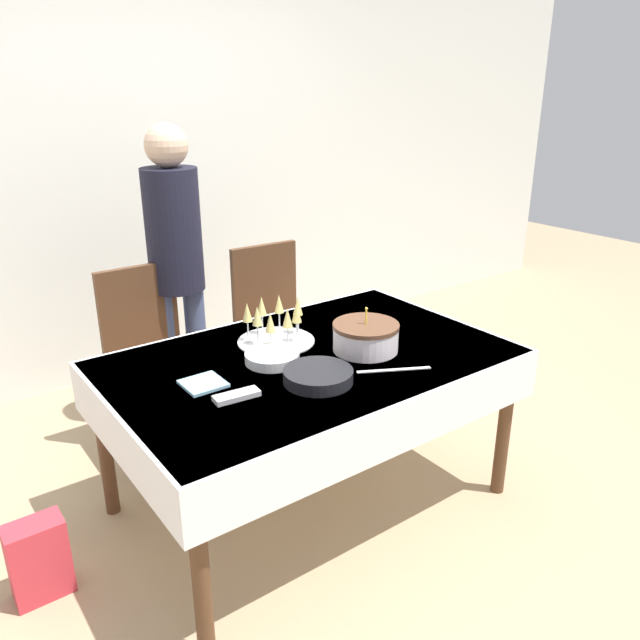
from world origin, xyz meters
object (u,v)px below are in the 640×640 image
object	(u,v)px
birthday_cake	(366,337)
person_standing	(175,254)
plate_stack_dessert	(272,357)
champagne_tray	(275,323)
dining_chair_far_right	(275,323)
gift_bag	(39,559)
plate_stack_main	(318,376)
dining_chair_far_left	(151,355)

from	to	relation	value
birthday_cake	person_standing	xyz separation A→B (m)	(-0.36, 1.08, 0.19)
plate_stack_dessert	person_standing	world-z (taller)	person_standing
champagne_tray	plate_stack_dessert	world-z (taller)	champagne_tray
dining_chair_far_right	birthday_cake	distance (m)	0.99
gift_bag	dining_chair_far_right	bearing A→B (deg)	25.68
dining_chair_far_right	person_standing	xyz separation A→B (m)	(-0.50, 0.14, 0.45)
birthday_cake	plate_stack_main	bearing A→B (deg)	-160.03
person_standing	gift_bag	bearing A→B (deg)	-139.15
champagne_tray	person_standing	distance (m)	0.80
person_standing	gift_bag	size ratio (longest dim) A/B	5.15
plate_stack_main	plate_stack_dessert	size ratio (longest dim) A/B	1.20
dining_chair_far_left	plate_stack_dessert	distance (m)	0.87
plate_stack_main	birthday_cake	bearing A→B (deg)	19.97
champagne_tray	person_standing	world-z (taller)	person_standing
dining_chair_far_right	plate_stack_main	xyz separation A→B (m)	(-0.48, -1.07, 0.23)
person_standing	champagne_tray	bearing A→B (deg)	-82.13
plate_stack_dessert	person_standing	size ratio (longest dim) A/B	0.14
dining_chair_far_left	person_standing	world-z (taller)	person_standing
birthday_cake	plate_stack_main	world-z (taller)	birthday_cake
birthday_cake	person_standing	distance (m)	1.16
plate_stack_dessert	person_standing	xyz separation A→B (m)	(0.02, 0.95, 0.23)
dining_chair_far_right	birthday_cake	xyz separation A→B (m)	(-0.14, -0.94, 0.26)
gift_bag	person_standing	bearing A→B (deg)	40.85
dining_chair_far_right	person_standing	size ratio (longest dim) A/B	0.59
champagne_tray	gift_bag	world-z (taller)	champagne_tray
plate_stack_main	gift_bag	bearing A→B (deg)	161.04
plate_stack_dessert	plate_stack_main	bearing A→B (deg)	-80.03
champagne_tray	plate_stack_main	xyz separation A→B (m)	(-0.08, -0.43, -0.06)
dining_chair_far_left	dining_chair_far_right	distance (m)	0.73
birthday_cake	gift_bag	world-z (taller)	birthday_cake
dining_chair_far_right	champagne_tray	world-z (taller)	dining_chair_far_right
dining_chair_far_left	person_standing	xyz separation A→B (m)	(0.23, 0.14, 0.45)
plate_stack_main	person_standing	distance (m)	1.23
dining_chair_far_left	gift_bag	bearing A→B (deg)	-136.58
dining_chair_far_left	gift_bag	world-z (taller)	dining_chair_far_left
dining_chair_far_left	plate_stack_main	distance (m)	1.12
champagne_tray	gift_bag	distance (m)	1.28
person_standing	dining_chair_far_left	bearing A→B (deg)	-149.03
dining_chair_far_right	plate_stack_dessert	xyz separation A→B (m)	(-0.52, -0.81, 0.22)
dining_chair_far_right	birthday_cake	bearing A→B (deg)	-98.26
dining_chair_far_left	champagne_tray	world-z (taller)	dining_chair_far_left
plate_stack_dessert	person_standing	distance (m)	0.98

